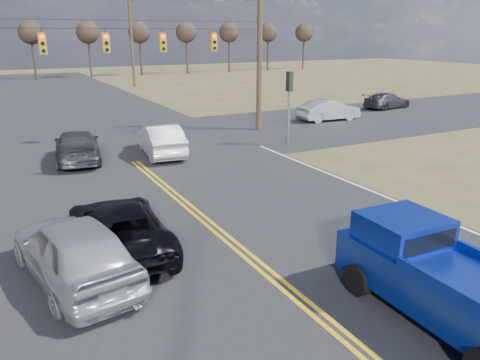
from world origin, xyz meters
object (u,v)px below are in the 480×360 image
silver_suv (74,250)px  white_car_queue (161,140)px  pickup_truck (441,279)px  cross_car_east_near (329,110)px  black_suv (119,227)px  dgrey_car_queue (77,146)px  cross_car_east_far (387,101)px

silver_suv → white_car_queue: 12.40m
pickup_truck → cross_car_east_near: bearing=59.3°
pickup_truck → black_suv: (-5.09, 6.34, -0.23)m
pickup_truck → dgrey_car_queue: pickup_truck is taller
white_car_queue → cross_car_east_far: size_ratio=1.08×
dgrey_car_queue → cross_car_east_near: bearing=-161.8°
pickup_truck → white_car_queue: size_ratio=1.10×
silver_suv → dgrey_car_queue: size_ratio=0.98×
dgrey_car_queue → white_car_queue: bearing=177.8°
silver_suv → white_car_queue: (5.85, 10.93, -0.06)m
silver_suv → cross_car_east_near: (19.17, 14.66, -0.11)m
black_suv → cross_car_east_near: (17.80, 13.49, 0.03)m
dgrey_car_queue → cross_car_east_near: size_ratio=1.13×
silver_suv → cross_car_east_far: (26.68, 16.79, -0.20)m
white_car_queue → cross_car_east_near: size_ratio=1.07×
silver_suv → cross_car_east_near: bearing=-152.3°
pickup_truck → silver_suv: size_ratio=1.06×
pickup_truck → cross_car_east_far: pickup_truck is taller
white_car_queue → dgrey_car_queue: bearing=-3.7°
pickup_truck → white_car_queue: 16.12m
dgrey_car_queue → pickup_truck: bearing=113.0°
black_suv → cross_car_east_far: 29.75m
black_suv → cross_car_east_far: size_ratio=1.15×
white_car_queue → cross_car_east_near: (13.31, 3.73, -0.05)m
silver_suv → cross_car_east_far: silver_suv is taller
silver_suv → cross_car_east_near: 24.13m
silver_suv → dgrey_car_queue: 11.81m
silver_suv → dgrey_car_queue: silver_suv is taller
silver_suv → black_suv: 1.80m
white_car_queue → cross_car_east_near: white_car_queue is taller
silver_suv → dgrey_car_queue: (2.02, 11.63, -0.11)m
silver_suv → white_car_queue: bearing=-127.9°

